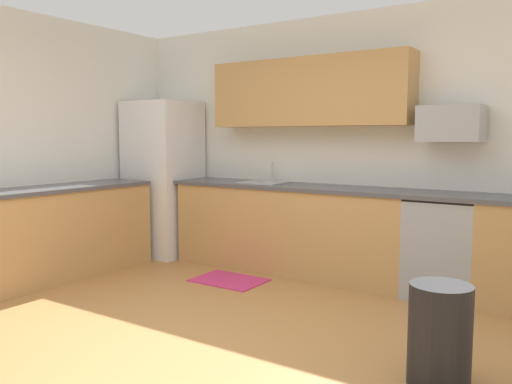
# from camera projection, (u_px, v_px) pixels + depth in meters

# --- Properties ---
(ground_plane) EXTENTS (12.00, 12.00, 0.00)m
(ground_plane) POSITION_uv_depth(u_px,v_px,m) (173.00, 354.00, 3.52)
(ground_plane) COLOR #B77F47
(wall_back) EXTENTS (5.80, 0.10, 2.70)m
(wall_back) POSITION_uv_depth(u_px,v_px,m) (343.00, 145.00, 5.56)
(wall_back) COLOR silver
(wall_back) RESTS_ON ground
(cabinet_run_back) EXTENTS (2.61, 0.60, 0.90)m
(cabinet_run_back) POSITION_uv_depth(u_px,v_px,m) (289.00, 230.00, 5.62)
(cabinet_run_back) COLOR tan
(cabinet_run_back) RESTS_ON ground
(cabinet_run_left) EXTENTS (0.60, 2.00, 0.90)m
(cabinet_run_left) POSITION_uv_depth(u_px,v_px,m) (59.00, 234.00, 5.40)
(cabinet_run_left) COLOR tan
(cabinet_run_left) RESTS_ON ground
(countertop_back) EXTENTS (4.80, 0.64, 0.04)m
(countertop_back) POSITION_uv_depth(u_px,v_px,m) (328.00, 189.00, 5.32)
(countertop_back) COLOR #4C4C51
(countertop_back) RESTS_ON cabinet_run_back
(countertop_left) EXTENTS (0.64, 2.00, 0.04)m
(countertop_left) POSITION_uv_depth(u_px,v_px,m) (57.00, 188.00, 5.35)
(countertop_left) COLOR #4C4C51
(countertop_left) RESTS_ON cabinet_run_left
(upper_cabinets_back) EXTENTS (2.20, 0.34, 0.70)m
(upper_cabinets_back) POSITION_uv_depth(u_px,v_px,m) (308.00, 92.00, 5.49)
(upper_cabinets_back) COLOR tan
(refrigerator) EXTENTS (0.76, 0.70, 1.86)m
(refrigerator) POSITION_uv_depth(u_px,v_px,m) (163.00, 179.00, 6.46)
(refrigerator) COLOR white
(refrigerator) RESTS_ON ground
(oven_range) EXTENTS (0.60, 0.60, 0.91)m
(oven_range) POSITION_uv_depth(u_px,v_px,m) (444.00, 247.00, 4.73)
(oven_range) COLOR #999BA0
(oven_range) RESTS_ON ground
(microwave) EXTENTS (0.54, 0.36, 0.32)m
(microwave) POSITION_uv_depth(u_px,v_px,m) (451.00, 124.00, 4.70)
(microwave) COLOR #9EA0A5
(sink_basin) EXTENTS (0.48, 0.40, 0.14)m
(sink_basin) POSITION_uv_depth(u_px,v_px,m) (263.00, 188.00, 5.75)
(sink_basin) COLOR #A5A8AD
(sink_basin) RESTS_ON countertop_back
(sink_faucet) EXTENTS (0.02, 0.02, 0.24)m
(sink_faucet) POSITION_uv_depth(u_px,v_px,m) (272.00, 173.00, 5.88)
(sink_faucet) COLOR #B2B5BA
(sink_faucet) RESTS_ON countertop_back
(trash_bin) EXTENTS (0.36, 0.36, 0.60)m
(trash_bin) POSITION_uv_depth(u_px,v_px,m) (440.00, 335.00, 3.06)
(trash_bin) COLOR black
(trash_bin) RESTS_ON ground
(floor_mat) EXTENTS (0.70, 0.50, 0.01)m
(floor_mat) POSITION_uv_depth(u_px,v_px,m) (229.00, 280.00, 5.30)
(floor_mat) COLOR #CC3372
(floor_mat) RESTS_ON ground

